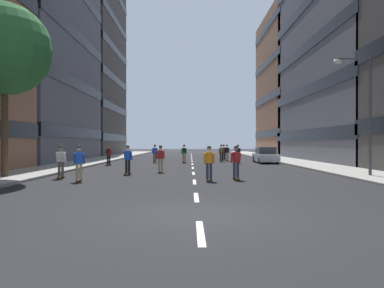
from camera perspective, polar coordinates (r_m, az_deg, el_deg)
ground_plane at (r=36.46m, az=0.02°, el=-2.85°), size 160.39×160.39×0.00m
sidewalk_left at (r=41.00m, az=-14.26°, el=-2.42°), size 3.73×73.51×0.14m
sidewalk_right at (r=41.11m, az=14.20°, el=-2.42°), size 3.73×73.51×0.14m
lane_markings at (r=37.73m, az=0.01°, el=-2.74°), size 0.16×62.20×0.01m
building_left_far at (r=62.58m, az=-19.74°, el=13.37°), size 17.14×17.99×32.27m
building_right_far at (r=61.79m, az=19.47°, el=8.90°), size 17.14×18.10×22.45m
parked_car_near at (r=35.23m, az=11.53°, el=-1.82°), size 1.82×4.40×1.52m
street_tree_near at (r=22.16m, az=-27.51°, el=13.09°), size 4.86×4.86×9.19m
streetlamp_right at (r=22.09m, az=25.47°, el=5.93°), size 2.13×0.30×6.50m
skater_0 at (r=18.20m, az=2.72°, el=-2.76°), size 0.57×0.92×1.78m
skater_1 at (r=35.05m, az=-5.89°, el=-1.36°), size 0.53×0.90×1.78m
skater_2 at (r=34.77m, az=-1.25°, el=-1.32°), size 0.56×0.92×1.78m
skater_3 at (r=18.90m, az=6.98°, el=-2.56°), size 0.55×0.92×1.78m
skater_4 at (r=36.49m, az=4.65°, el=-1.25°), size 0.55×0.92×1.78m
skater_5 at (r=31.84m, az=-13.05°, el=-1.46°), size 0.57×0.92×1.78m
skater_6 at (r=18.69m, az=-17.41°, el=-2.69°), size 0.56×0.92×1.78m
skater_7 at (r=20.69m, az=-20.02°, el=-2.33°), size 0.53×0.90×1.78m
skater_8 at (r=34.39m, az=7.28°, el=-1.34°), size 0.56×0.92×1.78m
skater_9 at (r=40.21m, az=5.04°, el=-1.12°), size 0.55×0.91×1.78m
skater_10 at (r=23.61m, az=-4.99°, el=-2.02°), size 0.55×0.91×1.78m
skater_11 at (r=38.38m, az=5.52°, el=-1.18°), size 0.57×0.92×1.78m
skater_12 at (r=22.27m, az=-10.11°, el=-2.23°), size 0.57×0.92×1.78m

